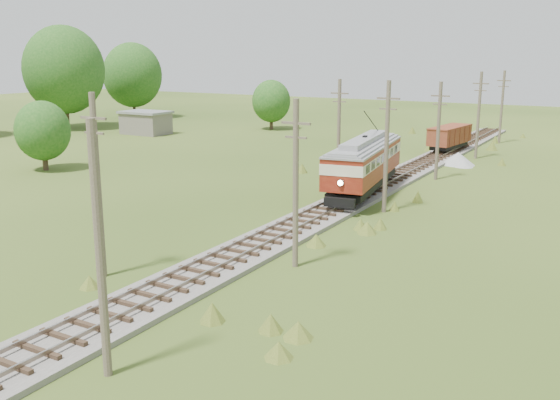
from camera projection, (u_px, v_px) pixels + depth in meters
The scene contains 17 objects.
railbed_main at pixel (358, 196), 47.26m from camera, with size 3.60×96.00×0.57m.
streetcar at pixel (364, 160), 47.46m from camera, with size 4.99×13.33×6.03m.
gondola at pixel (450, 136), 68.04m from camera, with size 3.18×7.47×2.41m.
gravel_pile at pixel (459, 159), 61.06m from camera, with size 3.38×3.59×1.23m.
utility_pole_r_1 at pixel (100, 253), 20.36m from camera, with size 0.30×0.30×8.80m.
utility_pole_r_2 at pixel (296, 183), 31.20m from camera, with size 1.60×0.30×8.60m.
utility_pole_r_3 at pixel (386, 146), 42.15m from camera, with size 1.60×0.30×9.00m.
utility_pole_r_4 at pixel (438, 130), 53.27m from camera, with size 1.60×0.30×8.40m.
utility_pole_r_5 at pixel (479, 114), 63.96m from camera, with size 1.60×0.30×8.90m.
utility_pole_r_6 at pixel (502, 106), 75.03m from camera, with size 1.60×0.30×8.70m.
utility_pole_l_a at pixel (98, 185), 29.76m from camera, with size 1.60×0.30×9.00m.
utility_pole_l_b at pixel (339, 128), 53.53m from camera, with size 1.60×0.30×8.60m.
tree_left_4 at pixel (64, 70), 88.54m from camera, with size 11.34×11.34×14.61m.
tree_left_5 at pixel (133, 75), 103.28m from camera, with size 9.66×9.66×12.44m.
tree_mid_a at pixel (271, 101), 88.66m from camera, with size 5.46×5.46×7.03m.
tree_mid_c at pixel (43, 131), 57.71m from camera, with size 5.04×5.04×6.49m.
shed at pixel (146, 122), 84.13m from camera, with size 6.40×4.40×3.10m.
Camera 1 is at (17.93, -8.84, 10.78)m, focal length 40.00 mm.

